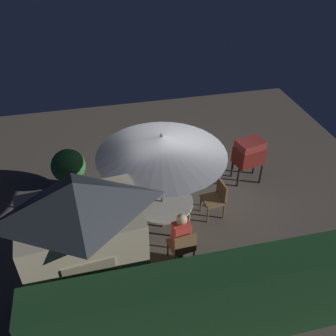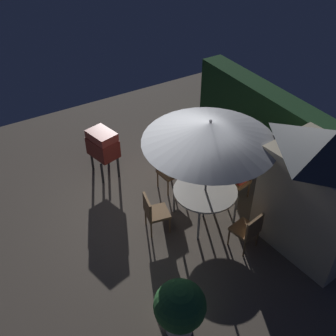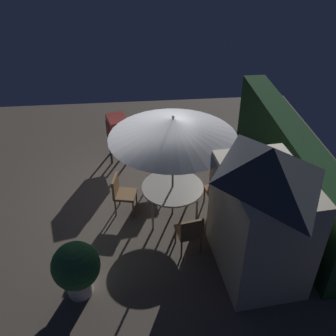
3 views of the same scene
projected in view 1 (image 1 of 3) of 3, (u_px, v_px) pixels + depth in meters
name	position (u px, v px, depth m)	size (l,w,h in m)	color
ground_plane	(177.00, 200.00, 9.06)	(11.00, 11.00, 0.00)	brown
hedge_backdrop	(231.00, 302.00, 5.79)	(6.17, 0.62, 1.78)	#193D1E
garden_shed	(84.00, 244.00, 6.15)	(2.14, 1.62, 2.66)	#C6B793
patio_table	(162.00, 203.00, 7.92)	(1.34, 1.34, 0.76)	#B2ADA3
patio_umbrella	(162.00, 145.00, 7.04)	(2.57, 2.57, 2.46)	#4C4C51
bbq_grill	(249.00, 153.00, 9.22)	(0.80, 0.65, 1.20)	maroon
chair_near_shed	(183.00, 245.00, 7.21)	(0.53, 0.53, 0.90)	olive
chair_far_side	(216.00, 197.00, 8.37)	(0.51, 0.51, 0.90)	olive
chair_toward_hedge	(162.00, 178.00, 8.95)	(0.54, 0.55, 0.90)	olive
chair_toward_house	(111.00, 225.00, 7.65)	(0.54, 0.54, 0.90)	olive
potted_plant_by_shed	(69.00, 168.00, 9.07)	(0.84, 0.84, 1.11)	silver
person_in_red	(181.00, 233.00, 7.11)	(0.37, 0.29, 1.26)	#CC3D33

